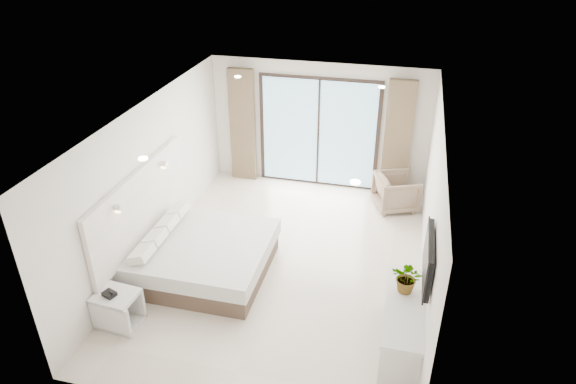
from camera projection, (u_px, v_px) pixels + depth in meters
The scene contains 8 objects.
ground at pixel (283, 264), 8.82m from camera, with size 6.20×6.20×0.00m, color beige.
room_shell at pixel (281, 164), 8.67m from camera, with size 4.62×6.22×2.72m.
bed at pixel (203, 256), 8.50m from camera, with size 2.12×2.02×0.73m.
nightstand at pixel (118, 309), 7.43m from camera, with size 0.64×0.54×0.54m.
phone at pixel (109, 294), 7.26m from camera, with size 0.18×0.14×0.06m, color black.
console_desk at pixel (403, 316), 6.87m from camera, with size 0.52×1.65×0.77m.
plant at pixel (407, 281), 6.93m from camera, with size 0.41×0.46×0.36m, color #33662D.
armchair at pixel (396, 190), 10.31m from camera, with size 0.77×0.72×0.79m, color #806953.
Camera 1 is at (1.78, -6.89, 5.35)m, focal length 32.00 mm.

